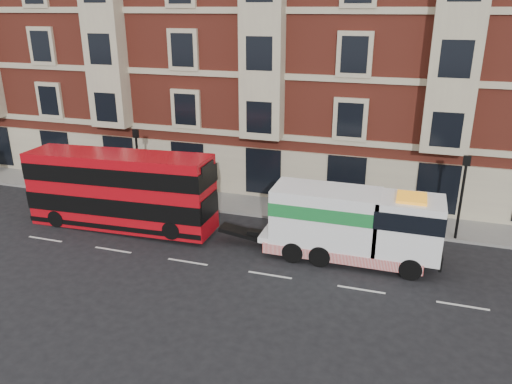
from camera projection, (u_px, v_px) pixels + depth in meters
ground at (188, 262)px, 23.26m from camera, size 120.00×120.00×0.00m
sidewalk at (241, 204)px, 29.93m from camera, size 90.00×3.00×0.15m
victorian_terrace at (284, 25)px, 33.01m from camera, size 45.00×12.00×20.40m
lamp_post_west at (138, 159)px, 29.58m from camera, size 0.35×0.15×4.35m
lamp_post_east at (462, 191)px, 24.45m from camera, size 0.35×0.15×4.35m
double_decker_bus at (120, 189)px, 26.20m from camera, size 10.16×2.33×4.11m
tow_truck at (350, 224)px, 22.90m from camera, size 8.13×2.40×3.39m
pedestrian at (104, 180)px, 31.25m from camera, size 0.73×0.72×1.70m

